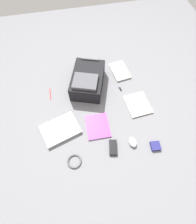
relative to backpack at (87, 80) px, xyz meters
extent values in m
plane|color=slate|center=(0.01, -0.31, -0.09)|extent=(3.53, 3.53, 0.00)
cube|color=black|center=(0.00, 0.01, -0.01)|extent=(0.43, 0.52, 0.17)
cube|color=#4C4C51|center=(-0.03, -0.09, 0.10)|extent=(0.28, 0.25, 0.03)
cylinder|color=#4C4C51|center=(0.07, 0.20, 0.09)|extent=(0.18, 0.07, 0.02)
cube|color=#929296|center=(-0.34, -0.46, -0.08)|extent=(0.39, 0.33, 0.02)
cube|color=#B7B7BC|center=(-0.34, -0.46, -0.07)|extent=(0.38, 0.32, 0.01)
cube|color=silver|center=(0.39, 0.12, -0.08)|extent=(0.20, 0.27, 0.02)
cube|color=silver|center=(0.39, 0.12, -0.07)|extent=(0.20, 0.28, 0.00)
cube|color=silver|center=(0.01, -0.49, -0.09)|extent=(0.21, 0.25, 0.01)
cube|color=purple|center=(0.01, -0.49, -0.08)|extent=(0.22, 0.26, 0.00)
cube|color=silver|center=(0.45, -0.34, -0.08)|extent=(0.23, 0.27, 0.01)
cube|color=silver|center=(0.45, -0.34, -0.08)|extent=(0.24, 0.28, 0.00)
ellipsoid|color=silver|center=(0.28, -0.71, -0.07)|extent=(0.07, 0.10, 0.04)
torus|color=#4C4C51|center=(-0.25, -0.77, -0.08)|extent=(0.12, 0.12, 0.02)
cube|color=black|center=(0.10, -0.72, -0.08)|extent=(0.09, 0.15, 0.03)
cylinder|color=red|center=(-0.40, -0.03, -0.09)|extent=(0.01, 0.15, 0.01)
cube|color=navy|center=(0.46, -0.78, -0.08)|extent=(0.09, 0.09, 0.03)
cube|color=black|center=(0.33, -0.11, -0.09)|extent=(0.03, 0.05, 0.01)
camera|label=1|loc=(-0.13, -1.18, 1.43)|focal=28.57mm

